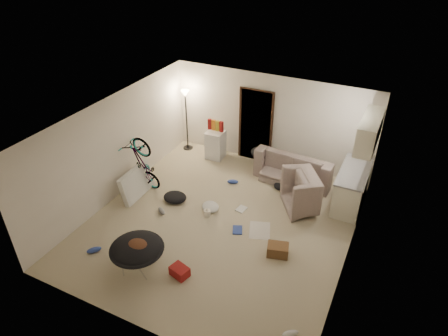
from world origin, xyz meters
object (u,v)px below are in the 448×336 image
at_px(sofa, 295,169).
at_px(armchair, 314,195).
at_px(tv_box, 137,183).
at_px(drink_case_a, 278,250).
at_px(bicycle, 144,175).
at_px(drink_case_b, 180,271).
at_px(floor_lamp, 186,107).
at_px(mini_fridge, 215,145).
at_px(saucer_chair, 137,252).
at_px(kitchen_counter, 351,188).
at_px(juicer, 207,212).

height_order(sofa, armchair, armchair).
height_order(tv_box, drink_case_a, tv_box).
bearing_deg(bicycle, drink_case_b, -126.42).
bearing_deg(bicycle, sofa, -51.23).
bearing_deg(floor_lamp, sofa, -3.44).
bearing_deg(tv_box, floor_lamp, 91.01).
xyz_separation_m(bicycle, mini_fridge, (0.87, 2.18, -0.01)).
relative_size(sofa, saucer_chair, 1.94).
xyz_separation_m(armchair, tv_box, (-3.99, -1.43, 0.02)).
xyz_separation_m(mini_fridge, drink_case_a, (2.91, -2.93, -0.28)).
relative_size(kitchen_counter, drink_case_b, 4.36).
distance_m(kitchen_counter, mini_fridge, 3.90).
bearing_deg(juicer, bicycle, 171.73).
xyz_separation_m(bicycle, drink_case_a, (3.78, -0.75, -0.29)).
bearing_deg(kitchen_counter, drink_case_a, -111.71).
bearing_deg(floor_lamp, tv_box, -87.79).
distance_m(sofa, tv_box, 4.02).
distance_m(bicycle, saucer_chair, 2.76).
distance_m(tv_box, juicer, 1.93).
xyz_separation_m(sofa, armchair, (0.76, -0.96, 0.05)).
bearing_deg(saucer_chair, mini_fridge, 98.15).
distance_m(tv_box, drink_case_b, 2.92).
relative_size(sofa, mini_fridge, 2.49).
height_order(armchair, tv_box, tv_box).
xyz_separation_m(floor_lamp, mini_fridge, (0.97, -0.10, -0.91)).
relative_size(armchair, bicycle, 0.67).
xyz_separation_m(drink_case_a, juicer, (-1.87, 0.47, -0.03)).
bearing_deg(drink_case_b, kitchen_counter, 72.45).
bearing_deg(juicer, mini_fridge, 113.05).
xyz_separation_m(floor_lamp, kitchen_counter, (4.83, -0.65, -0.87)).
relative_size(floor_lamp, kitchen_counter, 1.21).
xyz_separation_m(bicycle, juicer, (1.92, -0.28, -0.32)).
relative_size(floor_lamp, drink_case_a, 4.29).
bearing_deg(armchair, floor_lamp, 40.50).
xyz_separation_m(sofa, tv_box, (-3.23, -2.39, 0.07)).
relative_size(mini_fridge, juicer, 3.63).
bearing_deg(bicycle, tv_box, -173.96).
bearing_deg(drink_case_b, saucer_chair, -149.82).
bearing_deg(drink_case_a, bicycle, 153.37).
distance_m(kitchen_counter, juicer, 3.42).
height_order(sofa, drink_case_a, sofa).
height_order(floor_lamp, drink_case_a, floor_lamp).
height_order(tv_box, juicer, tv_box).
bearing_deg(drink_case_b, tv_box, 157.61).
relative_size(sofa, armchair, 1.92).
distance_m(armchair, drink_case_a, 1.90).
height_order(kitchen_counter, sofa, kitchen_counter).
xyz_separation_m(armchair, drink_case_a, (-0.21, -1.87, -0.22)).
height_order(saucer_chair, drink_case_a, saucer_chair).
height_order(kitchen_counter, saucer_chair, kitchen_counter).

